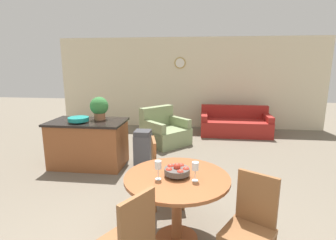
% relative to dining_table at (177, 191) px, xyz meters
% --- Properties ---
extents(wall_back, '(8.00, 0.09, 2.70)m').
position_rel_dining_table_xyz_m(wall_back, '(-0.13, 5.42, 0.75)').
color(wall_back, beige).
rests_on(wall_back, ground_plane).
extents(dining_table, '(1.13, 1.13, 0.78)m').
position_rel_dining_table_xyz_m(dining_table, '(0.00, 0.00, 0.00)').
color(dining_table, brown).
rests_on(dining_table, ground_plane).
extents(dining_chair_near_left, '(0.58, 0.58, 0.96)m').
position_rel_dining_table_xyz_m(dining_chair_near_left, '(-0.34, -0.73, -0.08)').
color(dining_chair_near_left, brown).
rests_on(dining_chair_near_left, ground_plane).
extents(dining_chair_near_right, '(0.58, 0.58, 0.96)m').
position_rel_dining_table_xyz_m(dining_chair_near_right, '(0.73, -0.34, -0.08)').
color(dining_chair_near_right, brown).
rests_on(dining_chair_near_right, ground_plane).
extents(dining_chair_far_side, '(0.51, 0.51, 0.96)m').
position_rel_dining_table_xyz_m(dining_chair_far_side, '(-0.27, 0.75, -0.08)').
color(dining_chair_far_side, brown).
rests_on(dining_chair_far_side, ground_plane).
extents(fruit_bowl, '(0.27, 0.27, 0.15)m').
position_rel_dining_table_xyz_m(fruit_bowl, '(0.00, 0.00, 0.24)').
color(fruit_bowl, '#4C4742').
rests_on(fruit_bowl, dining_table).
extents(wine_glass_left, '(0.07, 0.07, 0.20)m').
position_rel_dining_table_xyz_m(wine_glass_left, '(-0.19, -0.10, 0.33)').
color(wine_glass_left, silver).
rests_on(wine_glass_left, dining_table).
extents(wine_glass_right, '(0.07, 0.07, 0.20)m').
position_rel_dining_table_xyz_m(wine_glass_right, '(0.19, -0.09, 0.33)').
color(wine_glass_right, silver).
rests_on(wine_glass_right, dining_table).
extents(kitchen_island, '(1.42, 0.84, 0.88)m').
position_rel_dining_table_xyz_m(kitchen_island, '(-1.89, 2.02, -0.16)').
color(kitchen_island, brown).
rests_on(kitchen_island, ground_plane).
extents(teal_bowl, '(0.37, 0.37, 0.10)m').
position_rel_dining_table_xyz_m(teal_bowl, '(-1.99, 1.89, 0.34)').
color(teal_bowl, teal).
rests_on(teal_bowl, kitchen_island).
extents(potted_plant, '(0.35, 0.35, 0.44)m').
position_rel_dining_table_xyz_m(potted_plant, '(-1.69, 2.17, 0.53)').
color(potted_plant, '#A36642').
rests_on(potted_plant, kitchen_island).
extents(trash_bin, '(0.31, 0.31, 0.73)m').
position_rel_dining_table_xyz_m(trash_bin, '(-0.82, 2.01, -0.24)').
color(trash_bin, '#47474C').
rests_on(trash_bin, ground_plane).
extents(couch, '(1.87, 0.90, 0.77)m').
position_rel_dining_table_xyz_m(couch, '(1.21, 4.67, -0.33)').
color(couch, maroon).
rests_on(couch, ground_plane).
extents(armchair, '(1.31, 1.31, 0.89)m').
position_rel_dining_table_xyz_m(armchair, '(-0.63, 3.58, -0.30)').
color(armchair, gray).
rests_on(armchair, ground_plane).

